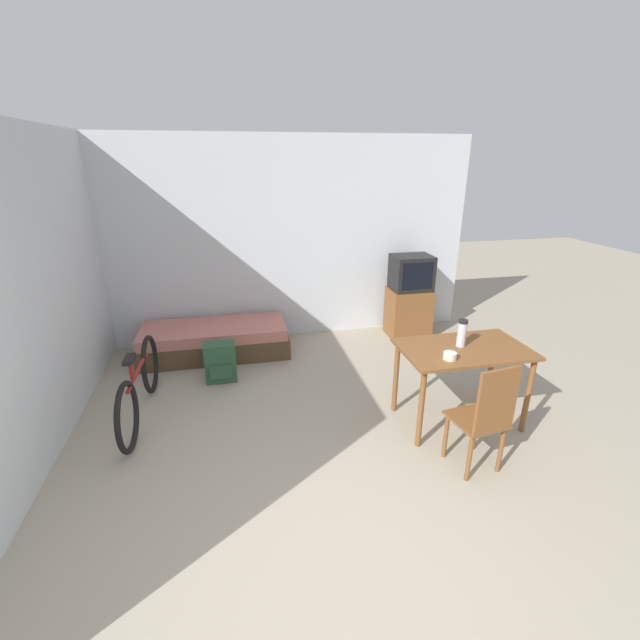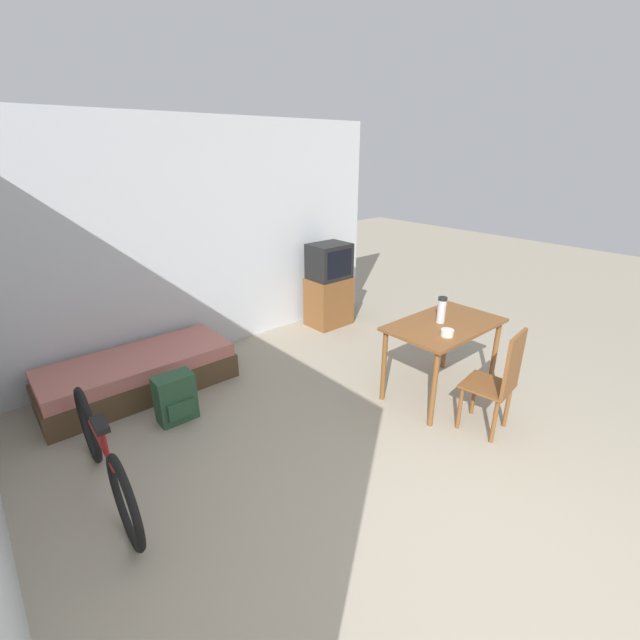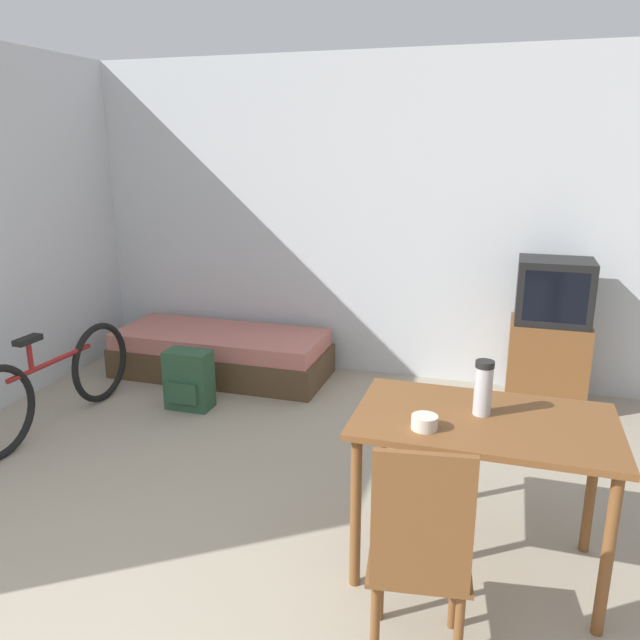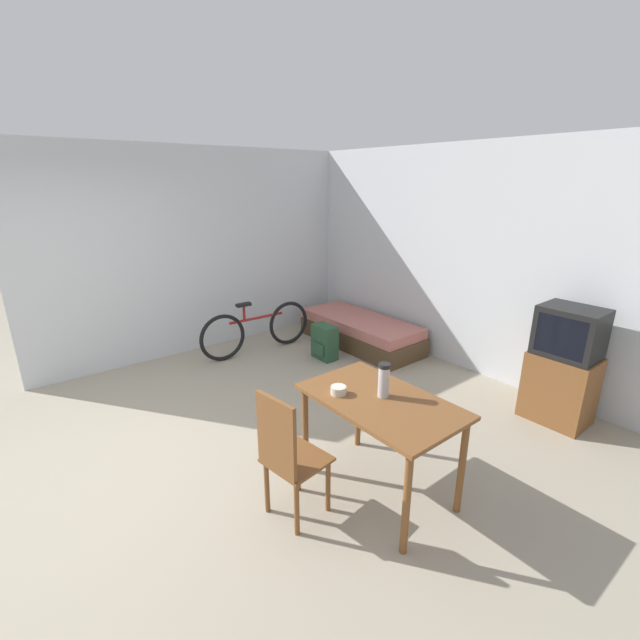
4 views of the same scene
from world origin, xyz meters
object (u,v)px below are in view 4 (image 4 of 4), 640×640
at_px(daybed, 360,331).
at_px(wooden_chair, 287,453).
at_px(dining_table, 380,412).
at_px(bicycle, 257,329).
at_px(thermos_flask, 384,379).
at_px(backpack, 324,342).
at_px(tv, 563,367).
at_px(mate_bowl, 338,390).

bearing_deg(daybed, wooden_chair, -51.97).
bearing_deg(daybed, dining_table, -41.22).
height_order(dining_table, bicycle, dining_table).
xyz_separation_m(daybed, thermos_flask, (2.29, -1.98, 0.73)).
distance_m(wooden_chair, backpack, 2.88).
xyz_separation_m(tv, bicycle, (-3.38, -1.41, -0.24)).
bearing_deg(backpack, bicycle, -142.69).
bearing_deg(mate_bowl, thermos_flask, 45.17).
bearing_deg(backpack, tv, 17.63).
xyz_separation_m(dining_table, wooden_chair, (-0.18, -0.70, -0.14)).
relative_size(dining_table, bicycle, 0.71).
height_order(mate_bowl, backpack, mate_bowl).
bearing_deg(daybed, tv, 2.13).
relative_size(tv, bicycle, 0.70).
relative_size(daybed, tv, 1.61).
relative_size(daybed, mate_bowl, 16.05).
distance_m(dining_table, backpack, 2.62).
xyz_separation_m(tv, mate_bowl, (-0.63, -2.31, 0.24)).
distance_m(dining_table, thermos_flask, 0.25).
height_order(daybed, wooden_chair, wooden_chair).
height_order(tv, wooden_chair, tv).
height_order(tv, bicycle, tv).
bearing_deg(tv, bicycle, -157.34).
bearing_deg(tv, wooden_chair, -101.34).
relative_size(daybed, backpack, 4.06).
height_order(tv, dining_table, tv).
bearing_deg(thermos_flask, daybed, 139.17).
relative_size(tv, mate_bowl, 9.99).
distance_m(mate_bowl, backpack, 2.55).
bearing_deg(backpack, mate_bowl, -36.71).
height_order(wooden_chair, mate_bowl, wooden_chair).
distance_m(dining_table, mate_bowl, 0.34).
distance_m(bicycle, thermos_flask, 3.11).
distance_m(daybed, bicycle, 1.48).
height_order(daybed, bicycle, bicycle).
relative_size(tv, dining_table, 1.00).
bearing_deg(wooden_chair, backpack, 135.85).
xyz_separation_m(tv, wooden_chair, (-0.57, -2.83, -0.03)).
xyz_separation_m(dining_table, mate_bowl, (-0.25, -0.19, 0.14)).
height_order(daybed, mate_bowl, mate_bowl).
bearing_deg(mate_bowl, tv, 74.69).
bearing_deg(bicycle, dining_table, -13.46).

